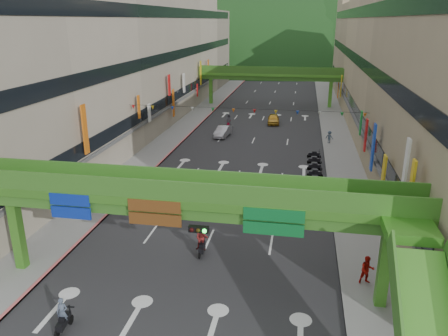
{
  "coord_description": "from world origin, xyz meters",
  "views": [
    {
      "loc": [
        6.12,
        -15.87,
        15.22
      ],
      "look_at": [
        0.0,
        18.0,
        3.5
      ],
      "focal_mm": 35.0,
      "sensor_mm": 36.0,
      "label": 1
    }
  ],
  "objects_px": {
    "scooter_rider_mid": "(202,240)",
    "car_silver": "(223,131)",
    "scooter_rider_near": "(63,316)",
    "pedestrian_red": "(367,272)",
    "overpass_near": "(200,212)",
    "car_yellow": "(273,119)"
  },
  "relations": [
    {
      "from": "overpass_near",
      "to": "scooter_rider_mid",
      "type": "relative_size",
      "value": 13.14
    },
    {
      "from": "scooter_rider_near",
      "to": "pedestrian_red",
      "type": "xyz_separation_m",
      "value": [
        15.82,
        7.0,
        0.02
      ]
    },
    {
      "from": "overpass_near",
      "to": "scooter_rider_mid",
      "type": "distance_m",
      "value": 6.09
    },
    {
      "from": "car_yellow",
      "to": "pedestrian_red",
      "type": "xyz_separation_m",
      "value": [
        8.63,
        -42.32,
        0.16
      ]
    },
    {
      "from": "pedestrian_red",
      "to": "car_silver",
      "type": "bearing_deg",
      "value": 100.83
    },
    {
      "from": "scooter_rider_mid",
      "to": "scooter_rider_near",
      "type": "bearing_deg",
      "value": -120.95
    },
    {
      "from": "car_silver",
      "to": "car_yellow",
      "type": "xyz_separation_m",
      "value": [
        6.23,
        9.02,
        0.0
      ]
    },
    {
      "from": "scooter_rider_near",
      "to": "scooter_rider_mid",
      "type": "distance_m",
      "value": 10.24
    },
    {
      "from": "scooter_rider_mid",
      "to": "car_silver",
      "type": "xyz_separation_m",
      "value": [
        -4.3,
        31.52,
        -0.38
      ]
    },
    {
      "from": "scooter_rider_near",
      "to": "car_silver",
      "type": "height_order",
      "value": "scooter_rider_near"
    },
    {
      "from": "car_silver",
      "to": "scooter_rider_mid",
      "type": "bearing_deg",
      "value": -74.64
    },
    {
      "from": "overpass_near",
      "to": "car_silver",
      "type": "distance_m",
      "value": 36.58
    },
    {
      "from": "overpass_near",
      "to": "pedestrian_red",
      "type": "distance_m",
      "value": 10.83
    },
    {
      "from": "scooter_rider_mid",
      "to": "car_yellow",
      "type": "height_order",
      "value": "scooter_rider_mid"
    },
    {
      "from": "overpass_near",
      "to": "scooter_rider_mid",
      "type": "bearing_deg",
      "value": 102.47
    },
    {
      "from": "scooter_rider_near",
      "to": "scooter_rider_mid",
      "type": "height_order",
      "value": "scooter_rider_mid"
    },
    {
      "from": "car_yellow",
      "to": "pedestrian_red",
      "type": "bearing_deg",
      "value": -81.85
    },
    {
      "from": "scooter_rider_mid",
      "to": "car_yellow",
      "type": "relative_size",
      "value": 0.5
    },
    {
      "from": "scooter_rider_near",
      "to": "car_silver",
      "type": "distance_m",
      "value": 40.31
    },
    {
      "from": "overpass_near",
      "to": "pedestrian_red",
      "type": "relative_size",
      "value": 15.74
    },
    {
      "from": "car_silver",
      "to": "pedestrian_red",
      "type": "relative_size",
      "value": 2.47
    },
    {
      "from": "overpass_near",
      "to": "scooter_rider_near",
      "type": "xyz_separation_m",
      "value": [
        -6.24,
        -4.38,
        -4.34
      ]
    }
  ]
}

